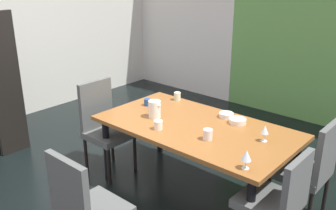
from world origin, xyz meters
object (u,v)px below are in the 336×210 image
object	(u,v)px
serving_bowl_north	(226,115)
cup_west	(208,134)
chair_head_near	(85,207)
serving_bowl_east	(238,121)
chair_right_near	(278,198)
wine_glass_south	(265,130)
cup_rear	(147,102)
chair_left_near	(104,124)
pitcher_near_window	(155,109)
chair_right_far	(310,166)
wine_glass_center	(246,156)
cup_near_shelf	(177,96)
dining_table	(196,132)
cup_left	(158,125)

from	to	relation	value
serving_bowl_north	cup_west	world-z (taller)	cup_west
chair_head_near	serving_bowl_east	world-z (taller)	chair_head_near
chair_right_near	wine_glass_south	distance (m)	0.63
chair_head_near	wine_glass_south	bearing A→B (deg)	66.76
chair_right_near	cup_rear	distance (m)	1.80
chair_right_near	chair_left_near	size ratio (longest dim) A/B	0.89
cup_rear	pitcher_near_window	distance (m)	0.36
chair_right_far	wine_glass_south	bearing A→B (deg)	117.91
chair_left_near	cup_rear	xyz separation A→B (m)	(0.29, 0.38, 0.21)
wine_glass_south	pitcher_near_window	world-z (taller)	pitcher_near_window
chair_left_near	wine_glass_center	world-z (taller)	chair_left_near
wine_glass_south	pitcher_near_window	size ratio (longest dim) A/B	0.84
pitcher_near_window	cup_near_shelf	bearing A→B (deg)	106.47
chair_head_near	cup_rear	bearing A→B (deg)	117.97
chair_left_near	cup_rear	bearing A→B (deg)	142.63
dining_table	serving_bowl_north	xyz separation A→B (m)	(0.11, 0.36, 0.10)
chair_right_far	pitcher_near_window	world-z (taller)	chair_right_far
serving_bowl_east	cup_near_shelf	size ratio (longest dim) A/B	1.77
cup_rear	cup_near_shelf	world-z (taller)	cup_near_shelf
cup_west	cup_left	world-z (taller)	cup_west
serving_bowl_north	cup_near_shelf	size ratio (longest dim) A/B	1.55
wine_glass_south	cup_left	xyz separation A→B (m)	(-0.87, -0.41, -0.06)
dining_table	chair_right_near	distance (m)	1.07
wine_glass_center	cup_left	world-z (taller)	wine_glass_center
chair_left_near	cup_near_shelf	distance (m)	0.88
cup_left	chair_left_near	bearing A→B (deg)	179.45
chair_right_far	pitcher_near_window	bearing A→B (deg)	105.89
chair_right_near	cup_west	size ratio (longest dim) A/B	9.27
pitcher_near_window	chair_left_near	bearing A→B (deg)	-162.63
dining_table	pitcher_near_window	distance (m)	0.48
wine_glass_south	cup_near_shelf	xyz separation A→B (m)	(-1.25, 0.33, -0.06)
wine_glass_center	serving_bowl_east	size ratio (longest dim) A/B	0.94
chair_right_far	dining_table	bearing A→B (deg)	106.36
cup_west	cup_left	xyz separation A→B (m)	(-0.48, -0.12, -0.01)
wine_glass_center	pitcher_near_window	size ratio (longest dim) A/B	0.87
dining_table	serving_bowl_east	distance (m)	0.42
serving_bowl_north	cup_near_shelf	bearing A→B (deg)	174.16
cup_left	cup_rear	bearing A→B (deg)	143.14
chair_head_near	serving_bowl_north	xyz separation A→B (m)	(0.08, 1.72, 0.22)
wine_glass_south	dining_table	bearing A→B (deg)	-170.69
serving_bowl_east	cup_left	bearing A→B (deg)	-128.65
pitcher_near_window	cup_rear	bearing A→B (deg)	146.34
chair_left_near	chair_head_near	xyz separation A→B (m)	(1.06, -1.05, -0.01)
chair_head_near	cup_left	bearing A→B (deg)	102.98
wine_glass_south	wine_glass_center	distance (m)	0.53
chair_head_near	cup_near_shelf	xyz separation A→B (m)	(-0.63, 1.79, 0.24)
chair_right_near	wine_glass_south	world-z (taller)	chair_right_near
cup_rear	chair_head_near	bearing A→B (deg)	-62.03
chair_right_near	wine_glass_center	world-z (taller)	chair_right_near
wine_glass_south	wine_glass_center	xyz separation A→B (m)	(0.12, -0.52, 0.00)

